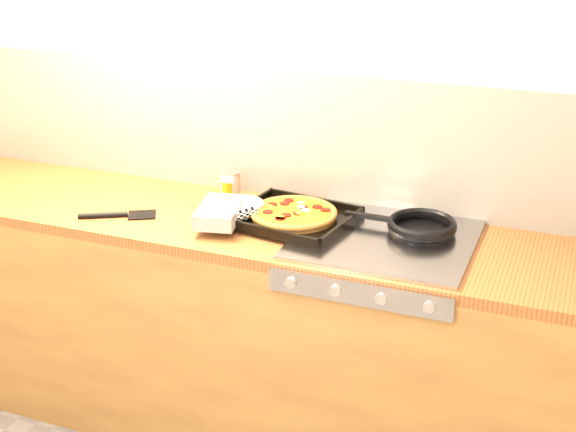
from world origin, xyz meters
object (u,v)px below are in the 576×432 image
at_px(pizza_on_tray, 274,213).
at_px(frying_pan, 420,227).
at_px(juice_glass, 229,187).
at_px(tomato_can, 231,185).

bearing_deg(pizza_on_tray, frying_pan, 9.69).
xyz_separation_m(pizza_on_tray, juice_glass, (-0.25, 0.16, 0.01)).
height_order(pizza_on_tray, frying_pan, pizza_on_tray).
height_order(frying_pan, tomato_can, tomato_can).
xyz_separation_m(pizza_on_tray, frying_pan, (0.51, 0.09, -0.01)).
bearing_deg(juice_glass, frying_pan, -5.73).
bearing_deg(frying_pan, tomato_can, 173.44).
bearing_deg(juice_glass, tomato_can, 92.83).
bearing_deg(frying_pan, juice_glass, 174.27).
distance_m(pizza_on_tray, frying_pan, 0.52).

